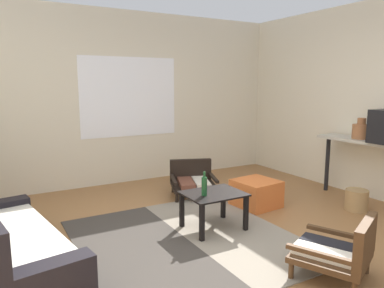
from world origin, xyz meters
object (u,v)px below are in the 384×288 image
(armchair_by_window, at_px, (193,180))
(glass_bottle, at_px, (204,186))
(coffee_table, at_px, (214,200))
(console_shelf, at_px, (377,149))
(armchair_striped_foreground, at_px, (340,250))
(wicker_basket, at_px, (357,200))
(couch, at_px, (7,247))
(clay_vase, at_px, (361,131))
(ottoman_orange, at_px, (256,193))

(armchair_by_window, relative_size, glass_bottle, 2.99)
(coffee_table, xyz_separation_m, console_shelf, (2.28, -0.35, 0.42))
(armchair_striped_foreground, height_order, glass_bottle, glass_bottle)
(console_shelf, height_order, wicker_basket, console_shelf)
(glass_bottle, xyz_separation_m, wicker_basket, (2.02, -0.36, -0.38))
(armchair_by_window, bearing_deg, wicker_basket, -47.01)
(coffee_table, bearing_deg, couch, 177.65)
(console_shelf, height_order, glass_bottle, console_shelf)
(clay_vase, bearing_deg, glass_bottle, 178.24)
(coffee_table, relative_size, wicker_basket, 2.31)
(ottoman_orange, xyz_separation_m, clay_vase, (1.39, -0.47, 0.79))
(coffee_table, distance_m, armchair_striped_foreground, 1.42)
(armchair_striped_foreground, bearing_deg, wicker_basket, 32.21)
(armchair_by_window, distance_m, clay_vase, 2.39)
(armchair_striped_foreground, distance_m, ottoman_orange, 1.83)
(ottoman_orange, distance_m, wicker_basket, 1.25)
(couch, relative_size, coffee_table, 3.04)
(coffee_table, xyz_separation_m, wicker_basket, (1.89, -0.39, -0.20))
(console_shelf, relative_size, clay_vase, 5.89)
(couch, distance_m, wicker_basket, 3.94)
(couch, xyz_separation_m, console_shelf, (4.30, -0.44, 0.53))
(armchair_striped_foreground, bearing_deg, armchair_by_window, 88.11)
(armchair_by_window, relative_size, armchair_striped_foreground, 1.04)
(clay_vase, xyz_separation_m, wicker_basket, (-0.39, -0.29, -0.82))
(console_shelf, xyz_separation_m, wicker_basket, (-0.39, -0.04, -0.61))
(armchair_by_window, height_order, console_shelf, console_shelf)
(armchair_by_window, xyz_separation_m, glass_bottle, (-0.55, -1.22, 0.29))
(glass_bottle, bearing_deg, armchair_by_window, 65.59)
(coffee_table, height_order, clay_vase, clay_vase)
(clay_vase, bearing_deg, ottoman_orange, 161.39)
(armchair_striped_foreground, distance_m, console_shelf, 2.26)
(wicker_basket, bearing_deg, ottoman_orange, 142.64)
(armchair_by_window, height_order, ottoman_orange, armchair_by_window)
(clay_vase, relative_size, glass_bottle, 1.08)
(armchair_by_window, bearing_deg, armchair_striped_foreground, -91.89)
(coffee_table, relative_size, glass_bottle, 2.46)
(armchair_by_window, bearing_deg, couch, -155.60)
(coffee_table, bearing_deg, glass_bottle, -167.93)
(console_shelf, bearing_deg, clay_vase, 90.00)
(couch, relative_size, glass_bottle, 7.49)
(clay_vase, bearing_deg, console_shelf, -90.00)
(couch, bearing_deg, glass_bottle, -3.42)
(couch, distance_m, glass_bottle, 1.91)
(clay_vase, height_order, wicker_basket, clay_vase)
(armchair_striped_foreground, bearing_deg, coffee_table, 103.48)
(coffee_table, height_order, wicker_basket, coffee_table)
(couch, height_order, clay_vase, clay_vase)
(coffee_table, distance_m, wicker_basket, 1.94)
(clay_vase, relative_size, wicker_basket, 1.02)
(wicker_basket, bearing_deg, couch, 173.03)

